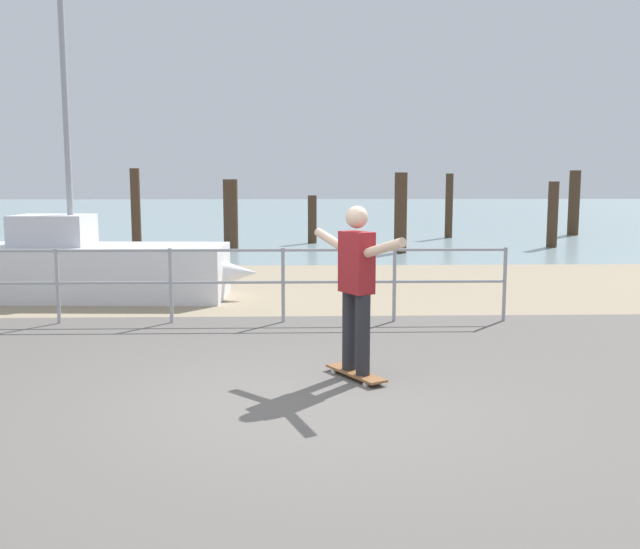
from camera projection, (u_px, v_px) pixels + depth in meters
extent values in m
cube|color=#605B56|center=(289.00, 448.00, 5.31)|extent=(24.00, 10.00, 0.04)
cube|color=tan|center=(295.00, 286.00, 13.24)|extent=(24.00, 6.00, 0.04)
cube|color=#849EA3|center=(298.00, 213.00, 40.97)|extent=(72.00, 50.00, 0.04)
cylinder|color=#9EA0A5|center=(58.00, 287.00, 9.71)|extent=(0.05, 0.05, 1.05)
cylinder|color=#9EA0A5|center=(171.00, 286.00, 9.75)|extent=(0.05, 0.05, 1.05)
cylinder|color=#9EA0A5|center=(283.00, 286.00, 9.79)|extent=(0.05, 0.05, 1.05)
cylinder|color=#9EA0A5|center=(394.00, 285.00, 9.84)|extent=(0.05, 0.05, 1.05)
cylinder|color=#9EA0A5|center=(505.00, 285.00, 9.88)|extent=(0.05, 0.05, 1.05)
cylinder|color=#9EA0A5|center=(170.00, 250.00, 9.68)|extent=(9.22, 0.04, 0.04)
cylinder|color=#9EA0A5|center=(171.00, 283.00, 9.74)|extent=(9.22, 0.04, 0.04)
cube|color=silver|center=(91.00, 273.00, 11.74)|extent=(4.46, 1.59, 0.90)
cone|color=silver|center=(224.00, 273.00, 11.71)|extent=(1.13, 0.81, 0.77)
cylinder|color=#9EA0A5|center=(66.00, 112.00, 11.39)|extent=(0.10, 0.10, 4.30)
cube|color=silver|center=(53.00, 230.00, 11.65)|extent=(1.24, 0.95, 0.50)
cube|color=brown|center=(356.00, 373.00, 7.10)|extent=(0.58, 0.79, 0.02)
cylinder|color=silver|center=(334.00, 372.00, 7.30)|extent=(0.06, 0.07, 0.06)
cylinder|color=silver|center=(347.00, 370.00, 7.38)|extent=(0.06, 0.07, 0.06)
cylinder|color=silver|center=(366.00, 385.00, 6.83)|extent=(0.06, 0.07, 0.06)
cylinder|color=silver|center=(379.00, 383.00, 6.91)|extent=(0.06, 0.07, 0.06)
cylinder|color=#26262B|center=(349.00, 330.00, 7.14)|extent=(0.14, 0.14, 0.80)
cylinder|color=#26262B|center=(363.00, 335.00, 6.94)|extent=(0.14, 0.14, 0.80)
cube|color=maroon|center=(357.00, 262.00, 6.95)|extent=(0.35, 0.41, 0.60)
sphere|color=beige|center=(357.00, 217.00, 6.89)|extent=(0.22, 0.22, 0.22)
cylinder|color=beige|center=(332.00, 241.00, 7.30)|extent=(0.36, 0.52, 0.23)
cylinder|color=beige|center=(384.00, 248.00, 6.55)|extent=(0.36, 0.52, 0.23)
cylinder|color=#422D1E|center=(136.00, 213.00, 18.13)|extent=(0.24, 0.24, 2.23)
cylinder|color=#422D1E|center=(231.00, 215.00, 19.55)|extent=(0.40, 0.40, 1.96)
cylinder|color=#422D1E|center=(312.00, 220.00, 21.61)|extent=(0.27, 0.27, 1.47)
cylinder|color=#422D1E|center=(401.00, 213.00, 18.77)|extent=(0.33, 0.33, 2.13)
cylinder|color=#422D1E|center=(449.00, 206.00, 23.52)|extent=(0.25, 0.25, 2.13)
cylinder|color=#422D1E|center=(553.00, 215.00, 20.30)|extent=(0.30, 0.30, 1.89)
cylinder|color=#422D1E|center=(574.00, 203.00, 24.62)|extent=(0.38, 0.38, 2.25)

